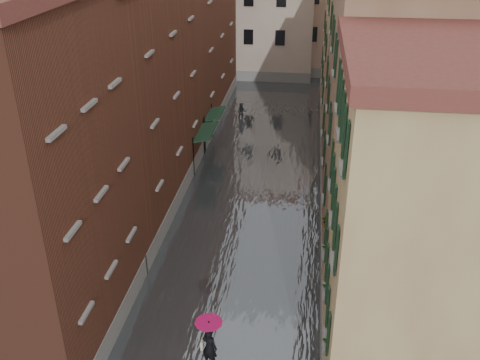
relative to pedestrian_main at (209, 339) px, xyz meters
The scene contains 15 objects.
ground 3.16m from the pedestrian_main, 87.36° to the left, with size 120.00×120.00×0.00m, color #535355.
floodwater 15.93m from the pedestrian_main, 89.52° to the left, with size 10.00×60.00×0.20m, color #4F5457.
building_left_near 8.67m from the pedestrian_main, behind, with size 6.00×8.00×13.00m, color brown.
building_left_mid 14.60m from the pedestrian_main, 120.02° to the left, with size 6.00×14.00×12.50m, color #5A2B1C.
building_left_far 28.33m from the pedestrian_main, 104.33° to the left, with size 6.00×16.00×14.00m, color brown.
building_right_near 8.46m from the pedestrian_main, ahead, with size 6.00×8.00×11.50m, color #A28053.
building_right_mid 14.81m from the pedestrian_main, 59.03° to the left, with size 6.00×14.00×13.00m, color #9A7A5D.
building_right_far 28.17m from the pedestrian_main, 75.14° to the left, with size 6.00×16.00×11.50m, color #A28053.
building_end_cream 41.32m from the pedestrian_main, 94.01° to the left, with size 12.00×9.00×13.00m, color beige.
building_end_pink 43.58m from the pedestrian_main, 81.86° to the left, with size 10.00×9.00×12.00m, color tan.
awning_near 17.31m from the pedestrian_main, 101.18° to the left, with size 1.09×3.39×2.80m.
awning_far 20.66m from the pedestrian_main, 99.36° to the left, with size 1.09×2.75×2.80m.
window_planters 5.26m from the pedestrian_main, 26.89° to the left, with size 0.59×8.20×0.84m.
pedestrian_main is the anchor object (origin of this frame).
pedestrian_far 26.00m from the pedestrian_main, 94.76° to the left, with size 0.72×0.56×1.48m, color black.
Camera 1 is at (2.93, -17.40, 15.34)m, focal length 40.00 mm.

